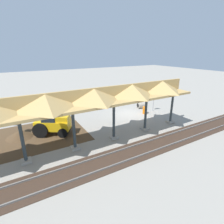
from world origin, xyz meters
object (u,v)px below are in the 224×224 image
backhoe (51,122)px  concrete_pipe (141,105)px  stop_sign (154,98)px  traffic_barrel (145,110)px

backhoe → concrete_pipe: size_ratio=4.81×
stop_sign → backhoe: (13.30, 0.38, -0.55)m
stop_sign → traffic_barrel: stop_sign is taller
backhoe → traffic_barrel: (-11.63, -0.06, -0.81)m
stop_sign → backhoe: 13.32m
concrete_pipe → stop_sign: bearing=111.8°
backhoe → traffic_barrel: backhoe is taller
traffic_barrel → concrete_pipe: bearing=-115.6°
backhoe → concrete_pipe: (-12.61, -2.11, -0.82)m
stop_sign → backhoe: backhoe is taller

